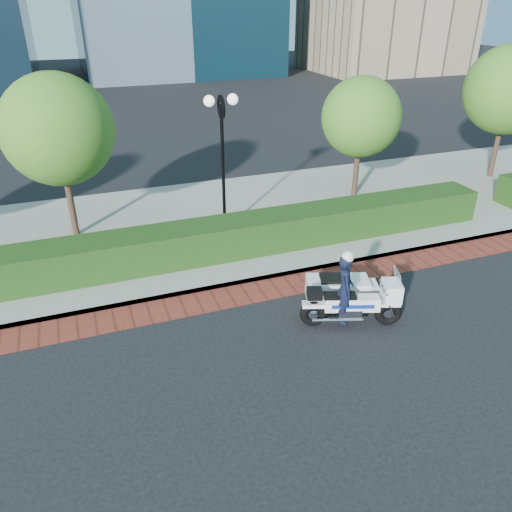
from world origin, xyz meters
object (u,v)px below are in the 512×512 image
object	(u,v)px
tree_c	(361,117)
tree_d	(509,90)
lamppost	(222,143)
tree_b	(58,130)
police_motorcycle	(345,293)

from	to	relation	value
tree_c	tree_d	distance (m)	6.52
tree_c	tree_d	size ratio (longest dim) A/B	0.83
lamppost	tree_b	xyz separation A→B (m)	(-4.50, 1.30, 0.48)
tree_c	tree_d	bearing A→B (deg)	0.00
lamppost	tree_b	distance (m)	4.71
tree_b	tree_d	distance (m)	16.50
tree_d	police_motorcycle	bearing A→B (deg)	-147.78
lamppost	police_motorcycle	distance (m)	6.07
tree_b	tree_c	xyz separation A→B (m)	(10.00, -0.00, -0.39)
tree_b	tree_d	xyz separation A→B (m)	(16.50, 0.00, 0.18)
tree_d	police_motorcycle	xyz separation A→B (m)	(-10.75, -6.78, -2.95)
tree_c	police_motorcycle	bearing A→B (deg)	-122.10
police_motorcycle	tree_c	bearing A→B (deg)	77.32
lamppost	tree_d	size ratio (longest dim) A/B	0.82
tree_b	tree_c	world-z (taller)	tree_b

